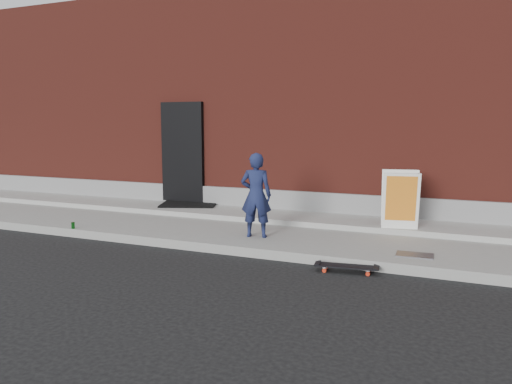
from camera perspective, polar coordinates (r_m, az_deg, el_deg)
The scene contains 10 objects.
ground at distance 7.89m, azimuth -3.18°, elevation -7.21°, with size 80.00×80.00×0.00m, color black.
sidewalk at distance 9.20m, azimuth 0.96°, elevation -4.54°, with size 20.00×3.00×0.15m, color gray.
apron at distance 10.00m, azimuth 2.91°, elevation -2.81°, with size 20.00×1.20×0.10m, color gray.
building at distance 14.24m, azimuth 9.45°, elevation 9.55°, with size 20.00×8.10×5.00m.
child at distance 8.32m, azimuth 0.01°, elevation -0.36°, with size 0.52×0.34×1.42m, color #181F44.
skateboard at distance 7.09m, azimuth 10.30°, elevation -8.41°, with size 0.87×0.33×0.10m.
pizza_sign at distance 8.96m, azimuth 16.14°, elevation -0.76°, with size 0.73×0.82×1.01m.
soda_can at distance 9.67m, azimuth -20.18°, elevation -3.60°, with size 0.06×0.06×0.12m, color #17741F.
doormat at distance 11.23m, azimuth -7.63°, elevation -1.34°, with size 1.20×0.97×0.03m, color black.
utility_plate at distance 7.63m, azimuth 17.68°, elevation -6.87°, with size 0.52×0.33×0.02m, color #56575C.
Camera 1 is at (3.38, -6.83, 2.05)m, focal length 35.00 mm.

